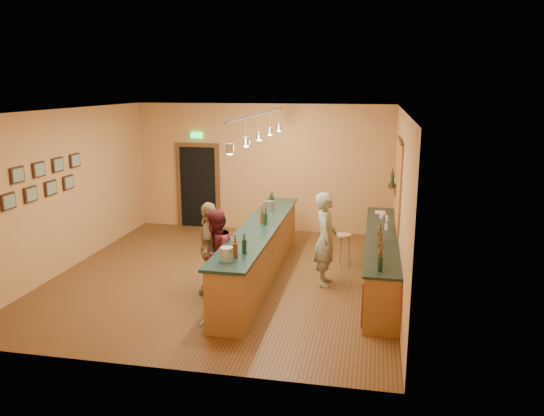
% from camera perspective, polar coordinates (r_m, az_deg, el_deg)
% --- Properties ---
extents(floor, '(7.00, 7.00, 0.00)m').
position_cam_1_polar(floor, '(10.50, -5.03, -7.29)').
color(floor, '#552B18').
rests_on(floor, ground).
extents(ceiling, '(6.50, 7.00, 0.02)m').
position_cam_1_polar(ceiling, '(9.85, -5.40, 10.43)').
color(ceiling, silver).
rests_on(ceiling, wall_back).
extents(wall_back, '(6.50, 0.02, 3.20)m').
position_cam_1_polar(wall_back, '(13.39, -1.04, 4.32)').
color(wall_back, tan).
rests_on(wall_back, floor).
extents(wall_front, '(6.50, 0.02, 3.20)m').
position_cam_1_polar(wall_front, '(6.87, -13.36, -4.65)').
color(wall_front, tan).
rests_on(wall_front, floor).
extents(wall_left, '(0.02, 7.00, 3.20)m').
position_cam_1_polar(wall_left, '(11.38, -21.13, 1.85)').
color(wall_left, tan).
rests_on(wall_left, floor).
extents(wall_right, '(0.02, 7.00, 3.20)m').
position_cam_1_polar(wall_right, '(9.67, 13.62, 0.50)').
color(wall_right, tan).
rests_on(wall_right, floor).
extents(doorway, '(1.15, 0.09, 2.48)m').
position_cam_1_polar(doorway, '(13.90, -7.93, 2.54)').
color(doorway, black).
rests_on(doorway, wall_back).
extents(tapestry, '(0.03, 1.40, 1.60)m').
position_cam_1_polar(tapestry, '(10.02, 13.49, 2.39)').
color(tapestry, maroon).
rests_on(tapestry, wall_right).
extents(bottle_shelf, '(0.17, 0.55, 0.54)m').
position_cam_1_polar(bottle_shelf, '(11.52, 12.87, 2.87)').
color(bottle_shelf, '#543719').
rests_on(bottle_shelf, wall_right).
extents(picture_grid, '(0.06, 2.20, 0.70)m').
position_cam_1_polar(picture_grid, '(10.69, -23.21, 2.89)').
color(picture_grid, '#382111').
rests_on(picture_grid, wall_left).
extents(back_counter, '(0.60, 4.55, 1.27)m').
position_cam_1_polar(back_counter, '(10.13, 11.65, -5.37)').
color(back_counter, brown).
rests_on(back_counter, floor).
extents(tasting_bar, '(0.74, 5.10, 1.38)m').
position_cam_1_polar(tasting_bar, '(10.14, -1.34, -4.37)').
color(tasting_bar, brown).
rests_on(tasting_bar, floor).
extents(pendant_track, '(0.11, 4.60, 0.50)m').
position_cam_1_polar(pendant_track, '(9.69, -1.40, 9.15)').
color(pendant_track, silver).
rests_on(pendant_track, ceiling).
extents(bartender, '(0.46, 0.67, 1.76)m').
position_cam_1_polar(bartender, '(9.82, 5.81, -3.35)').
color(bartender, gray).
rests_on(bartender, floor).
extents(customer_a, '(0.63, 0.79, 1.59)m').
position_cam_1_polar(customer_a, '(9.25, -6.07, -4.97)').
color(customer_a, '#59191E').
rests_on(customer_a, floor).
extents(customer_b, '(0.50, 1.01, 1.67)m').
position_cam_1_polar(customer_b, '(9.49, -6.67, -4.26)').
color(customer_b, '#997A51').
rests_on(customer_b, floor).
extents(bar_stool, '(0.33, 0.33, 0.67)m').
position_cam_1_polar(bar_stool, '(10.97, 7.68, -3.55)').
color(bar_stool, '#9B7946').
rests_on(bar_stool, floor).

